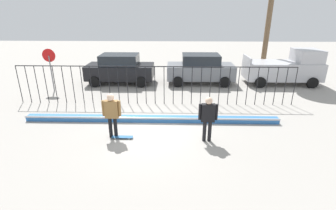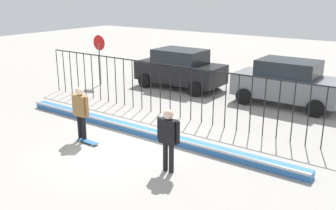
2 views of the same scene
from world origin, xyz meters
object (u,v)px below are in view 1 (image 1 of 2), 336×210
object	(u,v)px
pickup_truck	(286,68)
skateboarder	(112,112)
camera_operator	(208,115)
parked_car_black	(120,69)
parked_car_gray	(200,69)
stop_sign	(50,64)
skateboard	(122,137)

from	to	relation	value
pickup_truck	skateboarder	bearing A→B (deg)	-143.56
camera_operator	skateboarder	bearing A→B (deg)	49.62
camera_operator	parked_car_black	world-z (taller)	parked_car_black
parked_car_black	parked_car_gray	bearing A→B (deg)	2.30
parked_car_black	stop_sign	xyz separation A→B (m)	(-3.68, -1.76, 0.64)
parked_car_black	stop_sign	bearing A→B (deg)	-153.77
skateboarder	parked_car_black	distance (m)	7.60
skateboard	stop_sign	distance (m)	8.03
pickup_truck	stop_sign	world-z (taller)	stop_sign
skateboarder	parked_car_black	bearing A→B (deg)	75.21
parked_car_gray	stop_sign	distance (m)	9.15
skateboarder	stop_sign	world-z (taller)	stop_sign
skateboard	camera_operator	distance (m)	3.33
parked_car_black	stop_sign	size ratio (longest dim) A/B	1.72
camera_operator	skateboard	bearing A→B (deg)	51.15
skateboard	parked_car_gray	xyz separation A→B (m)	(3.64, 7.76, 0.91)
skateboard	parked_car_black	distance (m)	7.83
skateboarder	skateboard	distance (m)	1.06
skateboard	parked_car_gray	size ratio (longest dim) A/B	0.19
camera_operator	stop_sign	xyz separation A→B (m)	(-8.47, 5.94, 0.58)
stop_sign	parked_car_gray	bearing A→B (deg)	12.12
skateboarder	parked_car_black	world-z (taller)	parked_car_black
skateboard	parked_car_gray	bearing A→B (deg)	60.89
pickup_truck	stop_sign	distance (m)	14.55
parked_car_gray	skateboarder	bearing A→B (deg)	-119.00
skateboarder	camera_operator	distance (m)	3.55
skateboard	parked_car_black	world-z (taller)	parked_car_black
skateboarder	skateboard	xyz separation A→B (m)	(0.36, -0.11, -0.99)
camera_operator	stop_sign	distance (m)	10.36
skateboard	camera_operator	world-z (taller)	camera_operator
parked_car_gray	pickup_truck	bearing A→B (deg)	-1.42
skateboard	parked_car_gray	world-z (taller)	parked_car_gray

